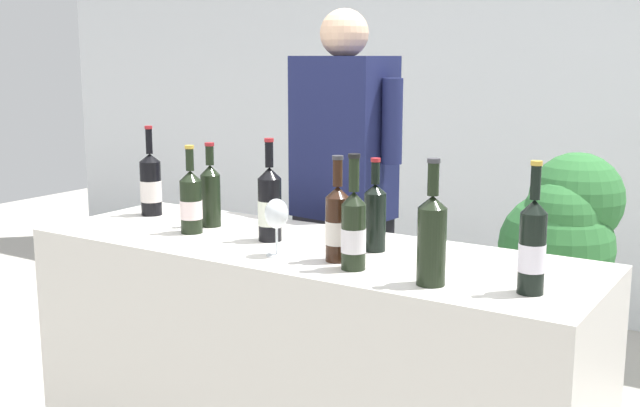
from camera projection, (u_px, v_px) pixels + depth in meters
name	position (u px, v px, depth m)	size (l,w,h in m)	color
wall_back	(543.00, 87.00, 4.70)	(8.00, 0.10, 2.80)	silver
counter	(305.00, 380.00, 2.72)	(1.96, 0.65, 0.96)	beige
wine_bottle_0	(375.00, 215.00, 2.54)	(0.07, 0.07, 0.30)	black
wine_bottle_1	(151.00, 185.00, 3.11)	(0.08, 0.08, 0.36)	black
wine_bottle_2	(532.00, 246.00, 2.08)	(0.07, 0.07, 0.36)	black
wine_bottle_3	(354.00, 229.00, 2.32)	(0.07, 0.07, 0.35)	black
wine_bottle_4	(211.00, 193.00, 2.91)	(0.07, 0.07, 0.31)	black
wine_bottle_5	(269.00, 205.00, 2.68)	(0.08, 0.08, 0.35)	black
wine_bottle_6	(191.00, 202.00, 2.80)	(0.08, 0.08, 0.32)	black
wine_bottle_7	(432.00, 237.00, 2.16)	(0.08, 0.08, 0.35)	black
wine_bottle_8	(337.00, 223.00, 2.41)	(0.08, 0.08, 0.33)	black
wine_glass	(277.00, 216.00, 2.47)	(0.08, 0.08, 0.18)	silver
person_server	(343.00, 233.00, 3.22)	(0.54, 0.28, 1.77)	black
potted_shrub	(556.00, 266.00, 3.23)	(0.48, 0.51, 1.20)	brown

